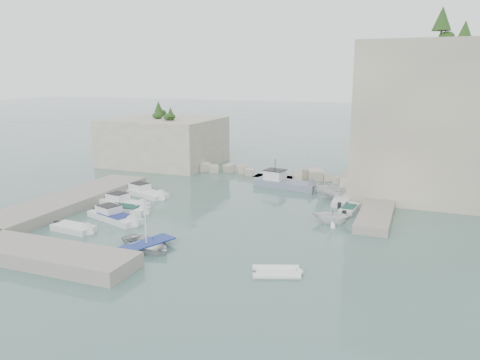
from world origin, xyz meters
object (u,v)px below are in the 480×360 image
(motorboat_b, at_px, (124,206))
(tender_east_c, at_px, (342,202))
(inflatable_dinghy, at_px, (276,274))
(motorboat_a, at_px, (145,195))
(motorboat_d, at_px, (115,220))
(rowboat, at_px, (147,249))
(motorboat_c, at_px, (128,212))
(work_boat, at_px, (286,188))
(tender_east_d, at_px, (338,198))
(motorboat_e, at_px, (74,231))
(tender_east_a, at_px, (332,223))
(tender_east_b, at_px, (349,212))

(motorboat_b, distance_m, tender_east_c, 23.30)
(inflatable_dinghy, bearing_deg, motorboat_a, 122.66)
(motorboat_d, distance_m, rowboat, 8.78)
(motorboat_b, relative_size, inflatable_dinghy, 1.75)
(motorboat_a, relative_size, tender_east_c, 1.31)
(motorboat_c, xyz_separation_m, tender_east_c, (19.52, 11.52, 0.00))
(motorboat_b, relative_size, work_boat, 0.73)
(tender_east_d, bearing_deg, motorboat_d, 115.34)
(motorboat_a, xyz_separation_m, tender_east_c, (21.56, 5.14, 0.00))
(motorboat_b, xyz_separation_m, inflatable_dinghy, (20.01, -10.71, 0.00))
(inflatable_dinghy, bearing_deg, tender_east_d, 68.39)
(inflatable_dinghy, bearing_deg, motorboat_e, 152.90)
(motorboat_c, bearing_deg, rowboat, -45.95)
(motorboat_b, height_order, motorboat_d, same)
(tender_east_a, relative_size, tender_east_d, 0.71)
(motorboat_c, relative_size, tender_east_a, 1.30)
(motorboat_d, xyz_separation_m, tender_east_c, (19.09, 14.26, 0.00))
(motorboat_a, bearing_deg, rowboat, -36.90)
(motorboat_b, height_order, tender_east_a, tender_east_a)
(tender_east_a, bearing_deg, tender_east_d, 0.21)
(motorboat_a, xyz_separation_m, tender_east_b, (22.85, 1.77, 0.00))
(motorboat_c, height_order, tender_east_c, same)
(tender_east_c, bearing_deg, motorboat_b, 111.41)
(motorboat_a, relative_size, rowboat, 1.33)
(tender_east_b, relative_size, work_boat, 0.46)
(tender_east_a, bearing_deg, rowboat, 127.81)
(motorboat_d, relative_size, tender_east_c, 1.31)
(motorboat_e, xyz_separation_m, rowboat, (8.42, -1.41, 0.00))
(tender_east_c, distance_m, tender_east_d, 1.74)
(motorboat_a, bearing_deg, tender_east_a, 13.54)
(motorboat_a, height_order, motorboat_b, same)
(motorboat_e, bearing_deg, motorboat_b, 99.49)
(motorboat_c, bearing_deg, tender_east_a, 12.82)
(motorboat_d, distance_m, inflatable_dinghy, 19.03)
(motorboat_b, distance_m, motorboat_d, 4.88)
(work_boat, bearing_deg, inflatable_dinghy, -65.37)
(motorboat_a, height_order, work_boat, work_boat)
(motorboat_c, height_order, tender_east_a, tender_east_a)
(tender_east_b, bearing_deg, motorboat_c, 116.76)
(tender_east_b, bearing_deg, rowboat, 145.83)
(motorboat_e, distance_m, work_boat, 26.15)
(inflatable_dinghy, relative_size, work_boat, 0.41)
(motorboat_c, xyz_separation_m, tender_east_a, (19.88, 3.85, 0.00))
(motorboat_d, relative_size, inflatable_dinghy, 1.90)
(tender_east_b, xyz_separation_m, tender_east_c, (-1.28, 3.36, 0.00))
(rowboat, distance_m, inflatable_dinghy, 11.06)
(motorboat_a, height_order, motorboat_e, motorboat_a)
(rowboat, bearing_deg, inflatable_dinghy, -72.71)
(motorboat_d, xyz_separation_m, tender_east_d, (18.44, 15.87, 0.00))
(motorboat_b, relative_size, motorboat_c, 1.32)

